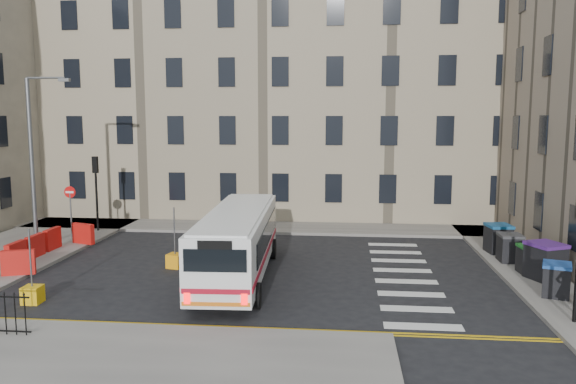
% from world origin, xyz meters
% --- Properties ---
extents(ground, '(120.00, 120.00, 0.00)m').
position_xyz_m(ground, '(0.00, 0.00, 0.00)').
color(ground, black).
rests_on(ground, ground).
extents(pavement_north, '(36.00, 3.20, 0.15)m').
position_xyz_m(pavement_north, '(-6.00, 8.60, 0.07)').
color(pavement_north, slate).
rests_on(pavement_north, ground).
extents(pavement_east, '(2.40, 26.00, 0.15)m').
position_xyz_m(pavement_east, '(9.00, 4.00, 0.07)').
color(pavement_east, slate).
rests_on(pavement_east, ground).
extents(pavement_west, '(6.00, 22.00, 0.15)m').
position_xyz_m(pavement_west, '(-14.00, 1.00, 0.07)').
color(pavement_west, slate).
rests_on(pavement_west, ground).
extents(pavement_sw, '(20.00, 6.00, 0.15)m').
position_xyz_m(pavement_sw, '(-7.00, -10.00, 0.07)').
color(pavement_sw, slate).
rests_on(pavement_sw, ground).
extents(terrace_north, '(38.30, 10.80, 17.20)m').
position_xyz_m(terrace_north, '(-7.00, 15.50, 8.62)').
color(terrace_north, gray).
rests_on(terrace_north, ground).
extents(traffic_light_nw, '(0.28, 0.22, 4.10)m').
position_xyz_m(traffic_light_nw, '(-12.00, 6.50, 2.87)').
color(traffic_light_nw, black).
rests_on(traffic_light_nw, pavement_west).
extents(streetlamp, '(0.50, 0.22, 8.14)m').
position_xyz_m(streetlamp, '(-13.00, 2.00, 4.34)').
color(streetlamp, '#595B5E').
rests_on(streetlamp, pavement_west).
extents(no_entry_north, '(0.60, 0.08, 3.00)m').
position_xyz_m(no_entry_north, '(-12.50, 4.50, 2.08)').
color(no_entry_north, '#595B5E').
rests_on(no_entry_north, pavement_west).
extents(roadworks_barriers, '(1.66, 6.26, 1.00)m').
position_xyz_m(roadworks_barriers, '(-11.84, 0.50, 0.65)').
color(roadworks_barriers, red).
rests_on(roadworks_barriers, pavement_west).
extents(bus, '(2.84, 9.98, 2.68)m').
position_xyz_m(bus, '(-2.60, -1.46, 1.55)').
color(bus, silver).
rests_on(bus, ground).
extents(wheelie_bin_a, '(1.22, 1.30, 1.17)m').
position_xyz_m(wheelie_bin_a, '(8.96, -2.94, 0.74)').
color(wheelie_bin_a, black).
rests_on(wheelie_bin_a, pavement_east).
extents(wheelie_bin_b, '(1.56, 1.64, 1.43)m').
position_xyz_m(wheelie_bin_b, '(9.29, -0.85, 0.87)').
color(wheelie_bin_b, black).
rests_on(wheelie_bin_b, pavement_east).
extents(wheelie_bin_c, '(0.97, 1.09, 1.13)m').
position_xyz_m(wheelie_bin_c, '(9.01, -0.05, 0.72)').
color(wheelie_bin_c, black).
rests_on(wheelie_bin_c, pavement_east).
extents(wheelie_bin_d, '(0.95, 1.09, 1.20)m').
position_xyz_m(wheelie_bin_d, '(8.73, 1.83, 0.76)').
color(wheelie_bin_d, black).
rests_on(wheelie_bin_d, pavement_east).
extents(wheelie_bin_e, '(1.17, 1.31, 1.32)m').
position_xyz_m(wheelie_bin_e, '(8.66, 3.46, 0.81)').
color(wheelie_bin_e, black).
rests_on(wheelie_bin_e, pavement_east).
extents(bollard_yellow, '(0.72, 0.72, 0.60)m').
position_xyz_m(bollard_yellow, '(-5.59, -0.10, 0.30)').
color(bollard_yellow, '#FA9B0D').
rests_on(bollard_yellow, ground).
extents(bollard_chevron, '(0.62, 0.62, 0.60)m').
position_xyz_m(bollard_chevron, '(-9.10, -5.10, 0.30)').
color(bollard_chevron, '#F0B20E').
rests_on(bollard_chevron, ground).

